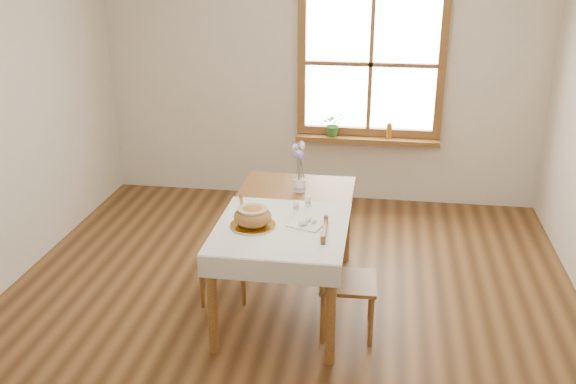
% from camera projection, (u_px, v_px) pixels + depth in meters
% --- Properties ---
extents(ground, '(5.00, 5.00, 0.00)m').
position_uv_depth(ground, '(282.00, 321.00, 4.70)').
color(ground, brown).
rests_on(ground, ground).
extents(room_walls, '(4.60, 5.10, 2.65)m').
position_uv_depth(room_walls, '(281.00, 91.00, 4.07)').
color(room_walls, beige).
rests_on(room_walls, ground).
extents(window, '(1.46, 0.08, 1.46)m').
position_uv_depth(window, '(371.00, 64.00, 6.37)').
color(window, olive).
rests_on(window, ground).
extents(window_sill, '(1.46, 0.20, 0.05)m').
position_uv_depth(window_sill, '(367.00, 140.00, 6.58)').
color(window_sill, olive).
rests_on(window_sill, ground).
extents(dining_table, '(0.90, 1.60, 0.75)m').
position_uv_depth(dining_table, '(288.00, 222.00, 4.73)').
color(dining_table, olive).
rests_on(dining_table, ground).
extents(table_linen, '(0.91, 0.99, 0.01)m').
position_uv_depth(table_linen, '(281.00, 228.00, 4.42)').
color(table_linen, white).
rests_on(table_linen, dining_table).
extents(chair_left, '(0.47, 0.46, 0.79)m').
position_uv_depth(chair_left, '(221.00, 250.00, 4.89)').
color(chair_left, olive).
rests_on(chair_left, ground).
extents(chair_right, '(0.42, 0.40, 0.82)m').
position_uv_depth(chair_right, '(348.00, 280.00, 4.43)').
color(chair_right, olive).
rests_on(chair_right, ground).
extents(bread_plate, '(0.32, 0.32, 0.02)m').
position_uv_depth(bread_plate, '(253.00, 225.00, 4.42)').
color(bread_plate, white).
rests_on(bread_plate, table_linen).
extents(bread_loaf, '(0.26, 0.26, 0.14)m').
position_uv_depth(bread_loaf, '(253.00, 215.00, 4.39)').
color(bread_loaf, '#B27F3F').
rests_on(bread_loaf, bread_plate).
extents(egg_napkin, '(0.28, 0.26, 0.01)m').
position_uv_depth(egg_napkin, '(306.00, 224.00, 4.45)').
color(egg_napkin, white).
rests_on(egg_napkin, table_linen).
extents(eggs, '(0.22, 0.21, 0.04)m').
position_uv_depth(eggs, '(306.00, 221.00, 4.44)').
color(eggs, white).
rests_on(eggs, egg_napkin).
extents(salt_shaker, '(0.06, 0.06, 0.08)m').
position_uv_depth(salt_shaker, '(296.00, 206.00, 4.66)').
color(salt_shaker, white).
rests_on(salt_shaker, table_linen).
extents(pepper_shaker, '(0.06, 0.06, 0.09)m').
position_uv_depth(pepper_shaker, '(308.00, 201.00, 4.74)').
color(pepper_shaker, white).
rests_on(pepper_shaker, table_linen).
extents(flower_vase, '(0.09, 0.09, 0.10)m').
position_uv_depth(flower_vase, '(300.00, 186.00, 5.03)').
color(flower_vase, white).
rests_on(flower_vase, dining_table).
extents(lavender_bouquet, '(0.16, 0.16, 0.30)m').
position_uv_depth(lavender_bouquet, '(300.00, 162.00, 4.96)').
color(lavender_bouquet, '#7460AB').
rests_on(lavender_bouquet, flower_vase).
extents(potted_plant, '(0.27, 0.29, 0.19)m').
position_uv_depth(potted_plant, '(333.00, 127.00, 6.59)').
color(potted_plant, '#3C712D').
rests_on(potted_plant, window_sill).
extents(amber_bottle, '(0.07, 0.07, 0.16)m').
position_uv_depth(amber_bottle, '(389.00, 130.00, 6.51)').
color(amber_bottle, '#A9721F').
rests_on(amber_bottle, window_sill).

